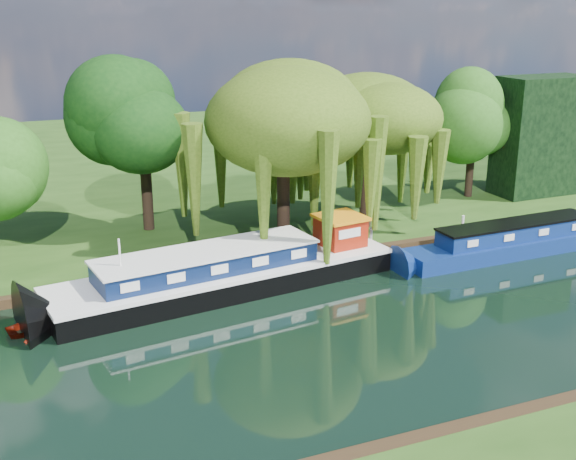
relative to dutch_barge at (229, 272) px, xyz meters
name	(u,v)px	position (x,y,z in m)	size (l,w,h in m)	color
ground	(403,321)	(5.83, -6.35, -0.89)	(120.00, 120.00, 0.00)	black
far_bank	(194,161)	(5.83, 27.65, -0.66)	(120.00, 52.00, 0.45)	#1E3E11
dutch_barge	(229,272)	(0.00, 0.00, 0.00)	(17.28, 6.03, 3.57)	black
narrowboat	(515,241)	(16.02, -1.08, -0.19)	(13.47, 2.58, 1.96)	navy
red_dinghy	(43,329)	(-8.66, -1.21, -0.89)	(2.05, 2.87, 0.59)	maroon
willow_left	(283,119)	(4.63, 4.43, 6.37)	(7.82, 7.82, 9.37)	black
willow_right	(368,129)	(10.20, 5.29, 5.38)	(6.55, 6.55, 7.97)	black
tree_far_mid	(143,122)	(-1.80, 9.60, 5.86)	(5.59, 5.59, 9.14)	black
tree_far_right	(474,121)	(19.99, 8.64, 4.70)	(4.56, 4.56, 7.46)	black
conifer_hedge	(540,136)	(24.83, 7.65, 3.56)	(6.00, 3.00, 8.00)	black
lamppost	(314,205)	(6.33, 4.15, 1.53)	(0.36, 0.36, 2.56)	silver
mooring_posts	(313,244)	(5.33, 2.05, 0.06)	(19.16, 0.16, 1.00)	silver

